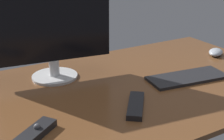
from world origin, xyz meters
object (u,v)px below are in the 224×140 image
monitor (51,29)px  tv_remote (136,105)px  keyboard (187,77)px  computer_mouse (216,52)px  media_remote (33,135)px

monitor → tv_remote: monitor is taller
keyboard → tv_remote: (-33.34, -10.46, 0.36)cm
keyboard → computer_mouse: (33.62, 15.91, 1.06)cm
media_remote → tv_remote: (36.66, 0.48, -0.22)cm
monitor → keyboard: (48.18, -29.55, -20.43)cm
monitor → computer_mouse: (81.79, -13.64, -19.37)cm
computer_mouse → tv_remote: 71.97cm
tv_remote → computer_mouse: bearing=-31.1°
monitor → computer_mouse: bearing=-1.7°
monitor → tv_remote: size_ratio=2.65×
media_remote → keyboard: bearing=-26.9°
tv_remote → monitor: bearing=57.7°
computer_mouse → media_remote: 107.04cm
monitor → computer_mouse: monitor is taller
monitor → computer_mouse: size_ratio=4.56×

